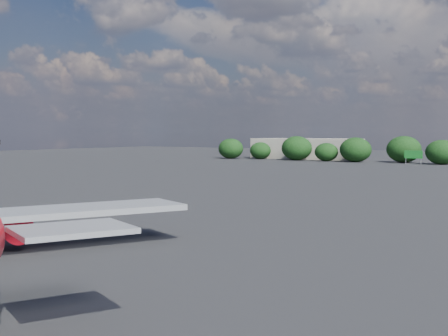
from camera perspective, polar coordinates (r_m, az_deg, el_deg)
The scene contains 3 objects.
ground at distance 101.06m, azimuth 7.59°, elevation -2.88°, with size 500.00×500.00×0.00m, color black.
terminal_building at distance 247.69m, azimuth 7.55°, elevation 1.77°, with size 42.00×16.00×8.00m.
highway_sign at distance 215.54m, azimuth 16.93°, elevation 1.17°, with size 6.00×0.30×4.50m.
Camera 1 is at (44.18, -30.22, 11.04)m, focal length 50.00 mm.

